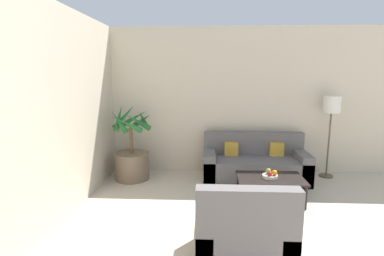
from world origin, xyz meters
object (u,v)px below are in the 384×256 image
(potted_palm, at_px, (132,157))
(sofa_loveseat, at_px, (255,164))
(fruit_bowl, at_px, (270,176))
(apple_green, at_px, (268,171))
(apple_red, at_px, (270,174))
(floor_lamp, at_px, (331,110))
(ottoman, at_px, (237,209))
(coffee_table, at_px, (270,180))
(orange_fruit, at_px, (275,173))
(armchair, at_px, (243,235))

(potted_palm, height_order, sofa_loveseat, potted_palm)
(fruit_bowl, distance_m, apple_green, 0.08)
(apple_green, bearing_deg, apple_red, -89.76)
(apple_red, bearing_deg, floor_lamp, 43.08)
(floor_lamp, height_order, ottoman, floor_lamp)
(sofa_loveseat, relative_size, apple_green, 22.26)
(coffee_table, distance_m, apple_green, 0.14)
(potted_palm, xyz_separation_m, sofa_loveseat, (2.17, 0.08, -0.14))
(potted_palm, distance_m, apple_green, 2.37)
(floor_lamp, distance_m, fruit_bowl, 1.92)
(potted_palm, relative_size, fruit_bowl, 6.06)
(potted_palm, distance_m, ottoman, 2.32)
(potted_palm, relative_size, orange_fruit, 17.28)
(apple_red, relative_size, ottoman, 0.10)
(armchair, bearing_deg, orange_fruit, 66.58)
(orange_fruit, bearing_deg, apple_green, 138.73)
(armchair, relative_size, ottoman, 1.35)
(coffee_table, relative_size, armchair, 1.04)
(fruit_bowl, xyz_separation_m, apple_red, (-0.01, -0.04, 0.06))
(potted_palm, bearing_deg, apple_red, -22.32)
(sofa_loveseat, distance_m, coffee_table, 0.93)
(potted_palm, bearing_deg, fruit_bowl, -21.26)
(fruit_bowl, distance_m, ottoman, 0.89)
(sofa_loveseat, bearing_deg, apple_red, -86.86)
(apple_green, bearing_deg, sofa_loveseat, 93.43)
(floor_lamp, relative_size, fruit_bowl, 6.67)
(coffee_table, height_order, apple_green, apple_green)
(fruit_bowl, bearing_deg, orange_fruit, -16.95)
(sofa_loveseat, relative_size, apple_red, 27.35)
(floor_lamp, relative_size, ottoman, 2.16)
(apple_green, relative_size, armchair, 0.09)
(potted_palm, xyz_separation_m, floor_lamp, (3.51, 0.29, 0.82))
(potted_palm, relative_size, ottoman, 1.96)
(coffee_table, relative_size, ottoman, 1.40)
(potted_palm, bearing_deg, coffee_table, -20.67)
(sofa_loveseat, height_order, apple_green, sofa_loveseat)
(orange_fruit, height_order, armchair, armchair)
(fruit_bowl, bearing_deg, coffee_table, 56.48)
(apple_green, height_order, armchair, armchair)
(fruit_bowl, bearing_deg, apple_green, 105.56)
(sofa_loveseat, xyz_separation_m, armchair, (-0.49, -2.39, 0.01))
(potted_palm, relative_size, armchair, 1.45)
(ottoman, bearing_deg, sofa_loveseat, 74.05)
(fruit_bowl, relative_size, ottoman, 0.32)
(floor_lamp, bearing_deg, apple_red, -136.92)
(apple_red, xyz_separation_m, orange_fruit, (0.08, 0.02, 0.01))
(sofa_loveseat, xyz_separation_m, apple_green, (0.05, -0.90, 0.18))
(coffee_table, bearing_deg, orange_fruit, -39.28)
(orange_fruit, bearing_deg, armchair, -113.42)
(apple_red, distance_m, armchair, 1.51)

